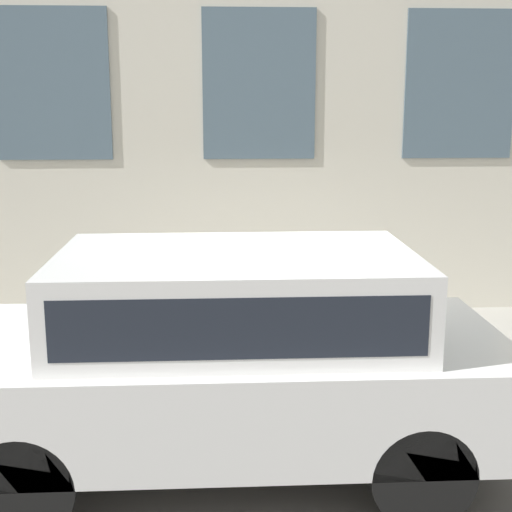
{
  "coord_description": "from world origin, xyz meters",
  "views": [
    {
      "loc": [
        -6.78,
        0.57,
        3.03
      ],
      "look_at": [
        0.76,
        0.16,
        1.39
      ],
      "focal_mm": 50.0,
      "sensor_mm": 36.0,
      "label": 1
    }
  ],
  "objects": [
    {
      "name": "sidewalk",
      "position": [
        1.44,
        0.0,
        0.07
      ],
      "size": [
        2.88,
        60.0,
        0.13
      ],
      "color": "#9E9B93",
      "rests_on": "ground_plane"
    },
    {
      "name": "parked_truck_white_near",
      "position": [
        -1.22,
        0.49,
        1.06
      ],
      "size": [
        2.05,
        4.6,
        1.85
      ],
      "color": "black",
      "rests_on": "ground_plane"
    },
    {
      "name": "ground_plane",
      "position": [
        0.0,
        0.0,
        0.0
      ],
      "size": [
        80.0,
        80.0,
        0.0
      ],
      "primitive_type": "plane",
      "color": "#514F4C"
    },
    {
      "name": "fire_hydrant",
      "position": [
        0.49,
        -0.13,
        0.55
      ],
      "size": [
        0.32,
        0.43,
        0.81
      ],
      "color": "gold",
      "rests_on": "sidewalk"
    },
    {
      "name": "person",
      "position": [
        1.03,
        0.45,
        0.81
      ],
      "size": [
        0.27,
        0.18,
        1.12
      ],
      "rotation": [
        0.0,
        0.0,
        1.94
      ],
      "color": "#726651",
      "rests_on": "sidewalk"
    }
  ]
}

